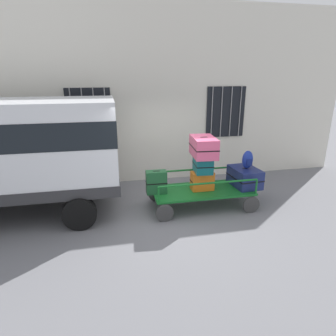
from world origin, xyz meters
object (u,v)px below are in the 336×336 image
object	(u,v)px
suitcase_midleft_middle	(203,164)
suitcase_midleft_bottom	(202,181)
backpack	(248,160)
luggage_cart	(202,192)
suitcase_center_bottom	(245,177)
suitcase_left_bottom	(156,182)
suitcase_midleft_top	(204,147)
van	(5,148)

from	to	relation	value
suitcase_midleft_middle	suitcase_midleft_bottom	bearing A→B (deg)	-90.00
suitcase_midleft_bottom	backpack	bearing A→B (deg)	0.65
luggage_cart	backpack	bearing A→B (deg)	0.72
suitcase_center_bottom	backpack	bearing A→B (deg)	-37.43
suitcase_center_bottom	suitcase_left_bottom	bearing A→B (deg)	-179.40
suitcase_left_bottom	backpack	world-z (taller)	backpack
luggage_cart	suitcase_left_bottom	size ratio (longest dim) A/B	4.52
luggage_cart	suitcase_midleft_middle	xyz separation A→B (m)	(0.00, 0.00, 0.71)
suitcase_midleft_bottom	suitcase_midleft_top	distance (m)	0.84
van	suitcase_center_bottom	bearing A→B (deg)	-4.22
van	luggage_cart	world-z (taller)	van
van	luggage_cart	distance (m)	4.51
suitcase_midleft_top	backpack	world-z (taller)	suitcase_midleft_top
luggage_cart	suitcase_midleft_top	xyz separation A→B (m)	(0.00, 0.00, 1.13)
suitcase_midleft_bottom	suitcase_left_bottom	bearing A→B (deg)	179.42
suitcase_left_bottom	suitcase_midleft_bottom	size ratio (longest dim) A/B	1.01
suitcase_left_bottom	luggage_cart	bearing A→B (deg)	-0.65
suitcase_left_bottom	suitcase_center_bottom	distance (m)	2.22
suitcase_midleft_top	backpack	distance (m)	1.20
van	suitcase_left_bottom	size ratio (longest dim) A/B	8.72
suitcase_left_bottom	backpack	xyz separation A→B (m)	(2.25, 0.00, 0.41)
luggage_cart	suitcase_center_bottom	xyz separation A→B (m)	(1.11, 0.04, 0.30)
suitcase_midleft_middle	backpack	distance (m)	1.14
suitcase_left_bottom	backpack	distance (m)	2.28
suitcase_midleft_middle	backpack	size ratio (longest dim) A/B	1.35
suitcase_midleft_top	suitcase_center_bottom	xyz separation A→B (m)	(1.11, 0.03, -0.83)
suitcase_midleft_middle	suitcase_center_bottom	bearing A→B (deg)	1.61
luggage_cart	suitcase_midleft_middle	bearing A→B (deg)	90.00
van	suitcase_midleft_middle	size ratio (longest dim) A/B	7.99
suitcase_center_bottom	suitcase_midleft_top	bearing A→B (deg)	-178.32
suitcase_midleft_middle	suitcase_left_bottom	bearing A→B (deg)	179.59
suitcase_left_bottom	suitcase_midleft_middle	size ratio (longest dim) A/B	0.92
suitcase_midleft_top	suitcase_center_bottom	distance (m)	1.39
suitcase_center_bottom	suitcase_midleft_middle	bearing A→B (deg)	-178.39
suitcase_midleft_top	van	bearing A→B (deg)	174.27
backpack	suitcase_midleft_top	bearing A→B (deg)	-179.44
luggage_cart	suitcase_midleft_middle	distance (m)	0.71
suitcase_midleft_bottom	suitcase_center_bottom	xyz separation A→B (m)	(1.11, 0.03, 0.00)
suitcase_midleft_middle	suitcase_midleft_top	xyz separation A→B (m)	(-0.00, -0.00, 0.42)
suitcase_midleft_top	suitcase_left_bottom	bearing A→B (deg)	179.52
luggage_cart	backpack	xyz separation A→B (m)	(1.14, 0.01, 0.75)
suitcase_midleft_bottom	suitcase_midleft_middle	distance (m)	0.42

